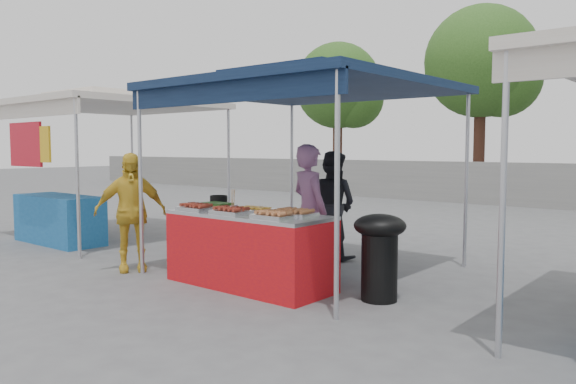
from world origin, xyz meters
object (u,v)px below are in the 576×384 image
Objects in this scene: customer_person at (130,212)px; wok_burner at (380,249)px; vendor_woman at (310,211)px; cooking_pot at (219,201)px; helper_man at (332,205)px; vendor_table at (249,250)px.

wok_burner is at bearing -42.49° from customer_person.
vendor_woman reaches higher than wok_burner.
helper_man reaches higher than cooking_pot.
helper_man is (-0.21, 1.94, 0.35)m from vendor_table.
wok_burner is 0.59× the size of helper_man.
vendor_table is 8.88× the size of cooking_pot.
helper_man reaches higher than vendor_table.
customer_person is (-1.54, -2.33, -0.01)m from helper_man.
customer_person reaches higher than cooking_pot.
cooking_pot is 0.15× the size of customer_person.
vendor_woman reaches higher than cooking_pot.
customer_person is at bearing 50.84° from vendor_woman.
helper_man is at bearing -0.16° from customer_person.
vendor_woman is at bearing 173.06° from wok_burner.
helper_man is 2.79m from customer_person.
cooking_pot reaches higher than vendor_table.
wok_burner is (2.35, 0.07, -0.37)m from cooking_pot.
vendor_table is 1.29× the size of helper_man.
customer_person reaches higher than vendor_table.
customer_person reaches higher than wok_burner.
helper_man is at bearing -47.42° from vendor_woman.
cooking_pot is 1.23m from vendor_woman.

